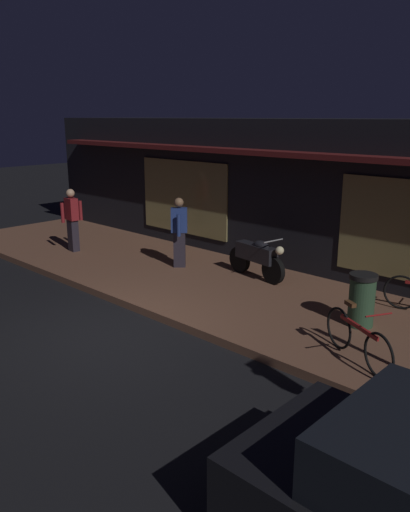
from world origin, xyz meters
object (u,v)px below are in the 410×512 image
(bicycle_parked, at_px, (358,339))
(person_bystander, at_px, (179,231))
(person_photographer, at_px, (72,219))
(trash_bin, at_px, (362,300))
(motorcycle, at_px, (257,257))

(bicycle_parked, relative_size, person_bystander, 0.88)
(person_photographer, xyz_separation_m, trash_bin, (8.00, 0.58, -0.41))
(bicycle_parked, xyz_separation_m, person_bystander, (-5.46, 1.64, 0.52))
(bicycle_parked, bearing_deg, person_photographer, 175.25)
(motorcycle, xyz_separation_m, person_photographer, (-5.05, -1.48, 0.38))
(bicycle_parked, height_order, person_photographer, person_photographer)
(motorcycle, bearing_deg, person_bystander, -163.67)
(motorcycle, xyz_separation_m, trash_bin, (2.96, -0.90, -0.03))
(trash_bin, bearing_deg, person_bystander, 175.97)
(motorcycle, relative_size, person_photographer, 1.02)
(bicycle_parked, bearing_deg, motorcycle, 148.30)
(motorcycle, relative_size, trash_bin, 1.82)
(bicycle_parked, relative_size, person_photographer, 0.88)
(motorcycle, bearing_deg, person_photographer, -163.62)
(person_bystander, bearing_deg, person_photographer, -163.59)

